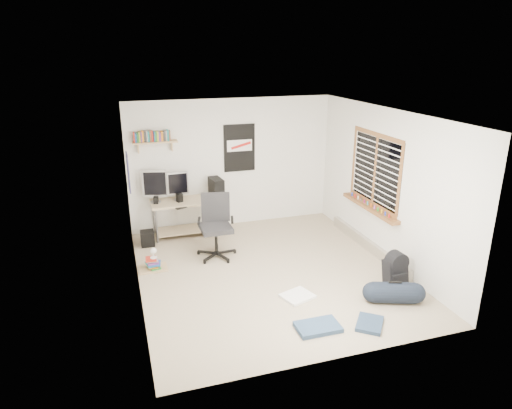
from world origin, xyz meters
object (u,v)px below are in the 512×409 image
object	(u,v)px
backpack	(395,273)
duffel_bag	(394,293)
book_stack	(153,260)
office_chair	(216,230)
desk	(190,216)

from	to	relation	value
backpack	duffel_bag	distance (m)	0.51
duffel_bag	book_stack	world-z (taller)	duffel_bag
office_chair	book_stack	xyz separation A→B (m)	(-1.09, -0.15, -0.34)
desk	duffel_bag	distance (m)	4.05
duffel_bag	desk	bearing A→B (deg)	144.71
backpack	desk	bearing A→B (deg)	126.81
desk	office_chair	distance (m)	1.16
backpack	book_stack	distance (m)	3.78
duffel_bag	backpack	bearing A→B (deg)	75.09
office_chair	book_stack	size ratio (longest dim) A/B	2.68
book_stack	duffel_bag	bearing A→B (deg)	-33.47
office_chair	book_stack	distance (m)	1.15
office_chair	duffel_bag	size ratio (longest dim) A/B	1.85
book_stack	desk	bearing A→B (deg)	56.91
office_chair	backpack	xyz separation A→B (m)	(2.32, -1.79, -0.29)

